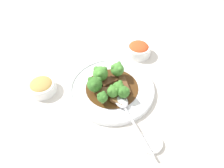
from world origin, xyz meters
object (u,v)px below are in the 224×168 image
main_plate (112,88)px  broccoli_floret_5 (100,73)px  broccoli_floret_0 (117,69)px  broccoli_floret_4 (123,92)px  broccoli_floret_1 (113,92)px  beef_strip_0 (95,83)px  beef_strip_1 (118,100)px  broccoli_floret_2 (95,84)px  side_bowl_kimchi (139,49)px  broccoli_floret_6 (119,87)px  beef_strip_2 (124,85)px  serving_spoon (124,107)px  side_bowl_appetizer (42,86)px  sauce_dish (151,143)px  beef_strip_3 (105,92)px  beef_strip_4 (110,80)px  broccoli_floret_3 (102,97)px

main_plate → broccoli_floret_5: broccoli_floret_5 is taller
broccoli_floret_0 → broccoli_floret_4: size_ratio=1.17×
broccoli_floret_1 → broccoli_floret_5: 0.09m
beef_strip_0 → beef_strip_1: size_ratio=1.11×
broccoli_floret_2 → side_bowl_kimchi: bearing=104.7°
main_plate → broccoli_floret_6: (0.03, 0.00, 0.04)m
beef_strip_2 → serving_spoon: (0.07, -0.06, 0.00)m
broccoli_floret_2 → side_bowl_appetizer: 0.19m
broccoli_floret_5 → beef_strip_0: bearing=-73.0°
broccoli_floret_6 → broccoli_floret_2: bearing=-132.1°
beef_strip_0 → broccoli_floret_4: broccoli_floret_4 is taller
broccoli_floret_6 → sauce_dish: bearing=-11.2°
broccoli_floret_1 → broccoli_floret_6: 0.03m
broccoli_floret_6 → broccoli_floret_4: bearing=-5.8°
side_bowl_kimchi → beef_strip_1: bearing=-56.8°
beef_strip_3 → broccoli_floret_5: 0.07m
beef_strip_4 → broccoli_floret_2: (0.01, -0.07, 0.03)m
beef_strip_1 → broccoli_floret_5: size_ratio=0.95×
main_plate → broccoli_floret_1: size_ratio=6.45×
broccoli_floret_3 → serving_spoon: size_ratio=0.19×
broccoli_floret_4 → broccoli_floret_5: bearing=-175.3°
side_bowl_kimchi → side_bowl_appetizer: 0.41m
broccoli_floret_0 → beef_strip_3: bearing=-66.7°
broccoli_floret_1 → side_bowl_kimchi: bearing=118.5°
broccoli_floret_6 → serving_spoon: bearing=-22.9°
broccoli_floret_5 → serving_spoon: size_ratio=0.23×
broccoli_floret_1 → beef_strip_4: bearing=150.1°
beef_strip_0 → side_bowl_appetizer: side_bowl_appetizer is taller
main_plate → beef_strip_3: size_ratio=4.53×
side_bowl_kimchi → sauce_dish: side_bowl_kimchi is taller
broccoli_floret_1 → sauce_dish: broccoli_floret_1 is taller
serving_spoon → side_bowl_kimchi: size_ratio=2.33×
beef_strip_1 → broccoli_floret_6: (-0.03, 0.03, 0.02)m
broccoli_floret_4 → broccoli_floret_1: bearing=-134.8°
beef_strip_3 → broccoli_floret_0: (-0.04, 0.08, 0.03)m
main_plate → sauce_dish: 0.24m
beef_strip_3 → sauce_dish: 0.23m
broccoli_floret_3 → serving_spoon: bearing=35.0°
beef_strip_0 → beef_strip_3: beef_strip_3 is taller
beef_strip_2 → side_bowl_appetizer: 0.29m
beef_strip_1 → broccoli_floret_3: bearing=-123.6°
broccoli_floret_2 → broccoli_floret_4: size_ratio=1.22×
beef_strip_0 → serving_spoon: (0.14, 0.01, 0.00)m
beef_strip_2 → broccoli_floret_5: bearing=-150.3°
broccoli_floret_5 → broccoli_floret_0: bearing=66.6°
broccoli_floret_3 → broccoli_floret_0: bearing=119.8°
broccoli_floret_4 → broccoli_floret_6: 0.03m
beef_strip_0 → main_plate: bearing=40.1°
beef_strip_2 → broccoli_floret_3: size_ratio=1.75×
broccoli_floret_3 → serving_spoon: broccoli_floret_3 is taller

